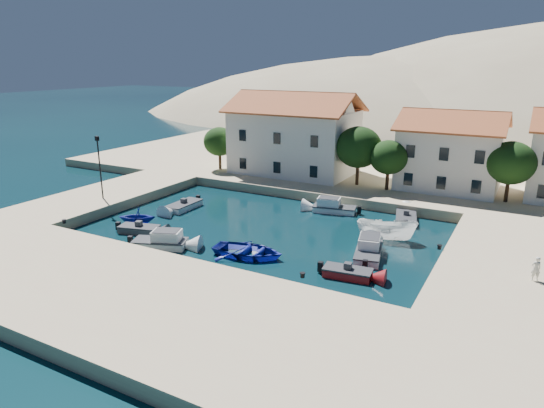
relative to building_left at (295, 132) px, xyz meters
The scene contains 22 objects.
ground 29.24m from the building_left, 77.91° to the right, with size 400.00×400.00×0.00m, color black.
quay_south 34.95m from the building_left, 79.99° to the right, with size 52.00×12.00×1.00m, color tan.
quay_east 32.49m from the building_left, 34.19° to the right, with size 11.00×20.00×1.00m, color tan.
quay_west 22.86m from the building_left, 125.84° to the right, with size 8.00×20.00×1.00m, color tan.
quay_north 13.91m from the building_left, 51.34° to the left, with size 80.00×36.00×1.00m, color tan.
hills 103.51m from the building_left, 74.43° to the left, with size 254.00×176.00×99.00m.
building_left is the anchor object (origin of this frame).
building_mid 18.04m from the building_left, ahead, with size 10.50×8.40×8.30m.
trees 10.87m from the building_left, 13.60° to the right, with size 37.30×5.30×6.45m.
lamppost 23.10m from the building_left, 119.90° to the right, with size 0.35×0.25×6.22m.
bollards 26.13m from the building_left, 69.97° to the right, with size 29.36×9.56×0.30m.
motorboat_grey_sw 24.71m from the building_left, 97.35° to the right, with size 3.68×2.32×1.25m.
cabin_cruiser_south 26.17m from the building_left, 88.24° to the right, with size 4.58×3.22×1.60m.
rowboat_south 25.76m from the building_left, 71.74° to the right, with size 3.91×5.47×1.13m, color #1B2799.
motorboat_red_se 29.02m from the building_left, 56.37° to the right, with size 3.44×1.84×1.25m.
cabin_cruiser_east 25.75m from the building_left, 50.87° to the right, with size 2.81×4.85×1.60m.
boat_east 22.93m from the building_left, 43.61° to the right, with size 1.85×4.93×1.90m, color white.
motorboat_white_ne 19.77m from the building_left, 30.77° to the right, with size 2.68×4.18×1.25m.
rowboat_west 23.48m from the building_left, 102.39° to the right, with size 2.80×3.25×1.71m, color #1B2799.
motorboat_white_west 17.83m from the building_left, 104.28° to the right, with size 1.86×4.08×1.25m.
cabin_cruiser_north 14.98m from the building_left, 47.35° to the right, with size 4.40×2.52×1.60m.
pedestrian 34.13m from the building_left, 37.41° to the right, with size 0.58×0.38×1.59m, color silver.
Camera 1 is at (19.84, -24.82, 14.20)m, focal length 32.00 mm.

